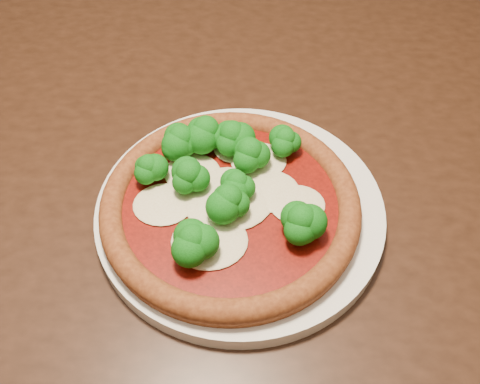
{
  "coord_description": "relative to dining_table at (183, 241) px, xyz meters",
  "views": [
    {
      "loc": [
        0.27,
        -0.62,
        1.22
      ],
      "look_at": [
        0.28,
        -0.26,
        0.79
      ],
      "focal_mm": 40.0,
      "sensor_mm": 36.0,
      "label": 1
    }
  ],
  "objects": [
    {
      "name": "dining_table",
      "position": [
        0.0,
        0.0,
        0.0
      ],
      "size": [
        1.36,
        0.96,
        0.75
      ],
      "rotation": [
        0.0,
        0.0,
        -0.06
      ],
      "color": "black",
      "rests_on": "floor"
    },
    {
      "name": "floor",
      "position": [
        -0.2,
        0.23,
        -0.66
      ],
      "size": [
        4.0,
        4.0,
        0.0
      ],
      "primitive_type": "plane",
      "color": "black",
      "rests_on": "ground"
    },
    {
      "name": "plate",
      "position": [
        0.07,
        -0.03,
        0.1
      ],
      "size": [
        0.31,
        0.31,
        0.02
      ],
      "primitive_type": "cylinder",
      "color": "silver",
      "rests_on": "dining_table"
    },
    {
      "name": "pizza",
      "position": [
        0.06,
        -0.03,
        0.12
      ],
      "size": [
        0.27,
        0.27,
        0.06
      ],
      "rotation": [
        0.0,
        0.0,
        -0.17
      ],
      "color": "brown",
      "rests_on": "plate"
    }
  ]
}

